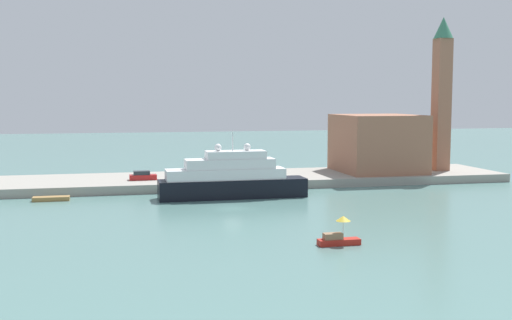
{
  "coord_description": "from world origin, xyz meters",
  "views": [
    {
      "loc": [
        -16.3,
        -85.31,
        15.42
      ],
      "look_at": [
        4.74,
        6.0,
        6.14
      ],
      "focal_mm": 44.18,
      "sensor_mm": 36.0,
      "label": 1
    }
  ],
  "objects_px": {
    "harbor_building": "(377,143)",
    "mooring_bollard": "(201,180)",
    "parked_car": "(143,176)",
    "small_motorboat": "(339,236)",
    "work_barge": "(51,199)",
    "person_figure": "(170,178)",
    "large_yacht": "(231,179)",
    "bell_tower": "(442,89)"
  },
  "relations": [
    {
      "from": "bell_tower",
      "to": "parked_car",
      "type": "xyz_separation_m",
      "value": [
        -56.61,
        -1.6,
        -14.99
      ]
    },
    {
      "from": "work_barge",
      "to": "harbor_building",
      "type": "bearing_deg",
      "value": 12.09
    },
    {
      "from": "mooring_bollard",
      "to": "parked_car",
      "type": "bearing_deg",
      "value": 151.52
    },
    {
      "from": "work_barge",
      "to": "small_motorboat",
      "type": "bearing_deg",
      "value": -48.85
    },
    {
      "from": "mooring_bollard",
      "to": "work_barge",
      "type": "bearing_deg",
      "value": -167.92
    },
    {
      "from": "large_yacht",
      "to": "parked_car",
      "type": "xyz_separation_m",
      "value": [
        -12.81,
        13.28,
        -0.79
      ]
    },
    {
      "from": "small_motorboat",
      "to": "parked_car",
      "type": "distance_m",
      "value": 50.07
    },
    {
      "from": "parked_car",
      "to": "mooring_bollard",
      "type": "xyz_separation_m",
      "value": [
        9.25,
        -5.02,
        -0.24
      ]
    },
    {
      "from": "small_motorboat",
      "to": "person_figure",
      "type": "relative_size",
      "value": 2.87
    },
    {
      "from": "large_yacht",
      "to": "person_figure",
      "type": "distance_m",
      "value": 12.34
    },
    {
      "from": "harbor_building",
      "to": "bell_tower",
      "type": "height_order",
      "value": "bell_tower"
    },
    {
      "from": "small_motorboat",
      "to": "person_figure",
      "type": "bearing_deg",
      "value": 108.07
    },
    {
      "from": "person_figure",
      "to": "bell_tower",
      "type": "bearing_deg",
      "value": 6.6
    },
    {
      "from": "large_yacht",
      "to": "person_figure",
      "type": "relative_size",
      "value": 14.55
    },
    {
      "from": "small_motorboat",
      "to": "bell_tower",
      "type": "xyz_separation_m",
      "value": [
        38.62,
        48.31,
        16.18
      ]
    },
    {
      "from": "harbor_building",
      "to": "parked_car",
      "type": "height_order",
      "value": "harbor_building"
    },
    {
      "from": "parked_car",
      "to": "person_figure",
      "type": "bearing_deg",
      "value": -46.68
    },
    {
      "from": "work_barge",
      "to": "mooring_bollard",
      "type": "bearing_deg",
      "value": 12.08
    },
    {
      "from": "large_yacht",
      "to": "work_barge",
      "type": "xyz_separation_m",
      "value": [
        -26.9,
        3.27,
        -2.62
      ]
    },
    {
      "from": "parked_car",
      "to": "small_motorboat",
      "type": "bearing_deg",
      "value": -68.93
    },
    {
      "from": "parked_car",
      "to": "mooring_bollard",
      "type": "relative_size",
      "value": 5.38
    },
    {
      "from": "small_motorboat",
      "to": "work_barge",
      "type": "relative_size",
      "value": 0.84
    },
    {
      "from": "small_motorboat",
      "to": "mooring_bollard",
      "type": "bearing_deg",
      "value": 101.85
    },
    {
      "from": "harbor_building",
      "to": "mooring_bollard",
      "type": "height_order",
      "value": "harbor_building"
    },
    {
      "from": "large_yacht",
      "to": "bell_tower",
      "type": "bearing_deg",
      "value": 18.77
    },
    {
      "from": "work_barge",
      "to": "harbor_building",
      "type": "xyz_separation_m",
      "value": [
        58.1,
        12.45,
        6.54
      ]
    },
    {
      "from": "bell_tower",
      "to": "large_yacht",
      "type": "bearing_deg",
      "value": -161.23
    },
    {
      "from": "small_motorboat",
      "to": "bell_tower",
      "type": "height_order",
      "value": "bell_tower"
    },
    {
      "from": "large_yacht",
      "to": "harbor_building",
      "type": "xyz_separation_m",
      "value": [
        31.2,
        15.72,
        3.92
      ]
    },
    {
      "from": "work_barge",
      "to": "parked_car",
      "type": "relative_size",
      "value": 1.17
    },
    {
      "from": "harbor_building",
      "to": "person_figure",
      "type": "distance_m",
      "value": 40.66
    },
    {
      "from": "mooring_bollard",
      "to": "person_figure",
      "type": "bearing_deg",
      "value": 173.72
    },
    {
      "from": "large_yacht",
      "to": "work_barge",
      "type": "relative_size",
      "value": 4.28
    },
    {
      "from": "bell_tower",
      "to": "parked_car",
      "type": "bearing_deg",
      "value": -178.38
    },
    {
      "from": "small_motorboat",
      "to": "person_figure",
      "type": "distance_m",
      "value": 44.45
    },
    {
      "from": "large_yacht",
      "to": "work_barge",
      "type": "distance_m",
      "value": 27.22
    },
    {
      "from": "small_motorboat",
      "to": "parked_car",
      "type": "relative_size",
      "value": 0.98
    },
    {
      "from": "bell_tower",
      "to": "work_barge",
      "type": "bearing_deg",
      "value": -170.67
    },
    {
      "from": "bell_tower",
      "to": "small_motorboat",
      "type": "bearing_deg",
      "value": -128.64
    },
    {
      "from": "work_barge",
      "to": "parked_car",
      "type": "height_order",
      "value": "parked_car"
    },
    {
      "from": "parked_car",
      "to": "mooring_bollard",
      "type": "height_order",
      "value": "parked_car"
    },
    {
      "from": "large_yacht",
      "to": "parked_car",
      "type": "bearing_deg",
      "value": 133.97
    }
  ]
}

